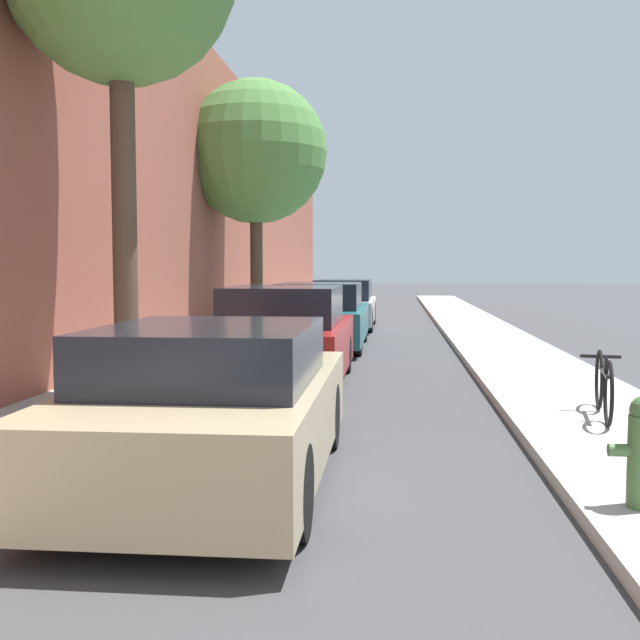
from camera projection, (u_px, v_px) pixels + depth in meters
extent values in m
plane|color=#3D3D3F|center=(364.00, 349.00, 16.03)|extent=(120.00, 120.00, 0.00)
cube|color=#ADA89E|center=(230.00, 345.00, 16.31)|extent=(2.00, 52.00, 0.12)
cube|color=#ADA89E|center=(503.00, 348.00, 15.75)|extent=(2.00, 52.00, 0.12)
cube|color=brown|center=(167.00, 181.00, 16.19)|extent=(0.70, 52.00, 7.17)
cylinder|color=black|center=(166.00, 413.00, 7.47)|extent=(0.22, 0.63, 0.63)
cylinder|color=black|center=(326.00, 416.00, 7.32)|extent=(0.22, 0.63, 0.63)
cylinder|color=black|center=(54.00, 485.00, 5.01)|extent=(0.22, 0.63, 0.63)
cylinder|color=black|center=(292.00, 492.00, 4.85)|extent=(0.22, 0.63, 0.63)
cube|color=tan|center=(215.00, 420.00, 6.15)|extent=(1.82, 4.00, 0.68)
cube|color=black|center=(210.00, 353.00, 5.95)|extent=(1.60, 2.08, 0.45)
cylinder|color=black|center=(250.00, 353.00, 12.63)|extent=(0.22, 0.62, 0.62)
cylinder|color=black|center=(344.00, 354.00, 12.47)|extent=(0.22, 0.62, 0.62)
cylinder|color=black|center=(213.00, 375.00, 10.08)|extent=(0.22, 0.62, 0.62)
cylinder|color=black|center=(331.00, 377.00, 9.92)|extent=(0.22, 0.62, 0.62)
cube|color=maroon|center=(286.00, 348.00, 11.26)|extent=(1.80, 4.14, 0.74)
cube|color=black|center=(284.00, 305.00, 11.05)|extent=(1.58, 2.15, 0.55)
cylinder|color=black|center=(291.00, 326.00, 17.73)|extent=(0.22, 0.70, 0.70)
cylinder|color=black|center=(362.00, 327.00, 17.57)|extent=(0.22, 0.70, 0.70)
cylinder|color=black|center=(272.00, 337.00, 14.96)|extent=(0.22, 0.70, 0.70)
cylinder|color=black|center=(356.00, 338.00, 14.80)|extent=(0.22, 0.70, 0.70)
cube|color=#1E6066|center=(321.00, 323.00, 16.25)|extent=(1.91, 4.49, 0.68)
cube|color=black|center=(320.00, 296.00, 16.03)|extent=(1.68, 2.34, 0.53)
cylinder|color=black|center=(323.00, 312.00, 23.02)|extent=(0.22, 0.69, 0.69)
cylinder|color=black|center=(372.00, 313.00, 22.88)|extent=(0.22, 0.69, 0.69)
cylinder|color=black|center=(313.00, 319.00, 20.14)|extent=(0.22, 0.69, 0.69)
cylinder|color=black|center=(369.00, 319.00, 19.99)|extent=(0.22, 0.69, 0.69)
cube|color=silver|center=(344.00, 310.00, 21.50)|extent=(1.70, 4.69, 0.62)
cube|color=black|center=(344.00, 290.00, 21.27)|extent=(1.50, 2.44, 0.56)
cylinder|color=#4C3A2B|center=(124.00, 219.00, 9.12)|extent=(0.30, 0.30, 4.44)
cylinder|color=#4C3A2B|center=(256.00, 262.00, 18.73)|extent=(0.31, 0.31, 3.48)
sphere|color=#4C7F3D|center=(256.00, 152.00, 18.53)|extent=(3.52, 3.52, 3.52)
cylinder|color=#47703D|center=(619.00, 450.00, 5.15)|extent=(0.14, 0.09, 0.09)
torus|color=black|center=(599.00, 379.00, 8.68)|extent=(0.15, 0.68, 0.69)
torus|color=black|center=(609.00, 393.00, 7.72)|extent=(0.15, 0.68, 0.69)
cube|color=black|center=(604.00, 372.00, 8.19)|extent=(0.17, 0.83, 0.04)
cylinder|color=black|center=(606.00, 365.00, 8.01)|extent=(0.04, 0.04, 0.19)
cube|color=black|center=(601.00, 356.00, 8.58)|extent=(0.44, 0.11, 0.04)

